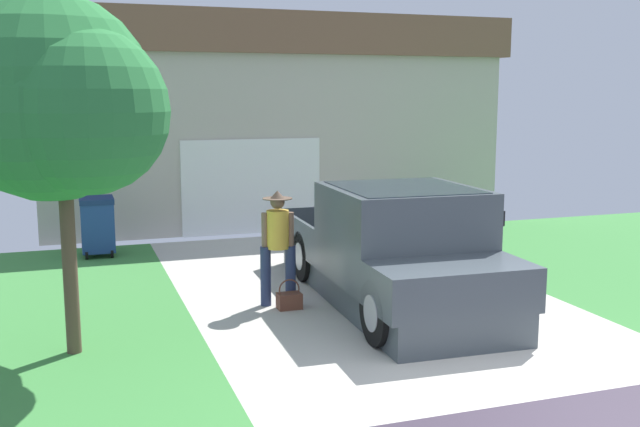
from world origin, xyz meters
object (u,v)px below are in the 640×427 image
Objects in this scene: handbag at (289,300)px; house_with_garage at (251,117)px; front_yard_tree at (58,105)px; wheeled_trash_bin at (97,224)px; pickup_truck at (398,252)px; person_with_hat at (278,241)px.

house_with_garage is at bearing 79.51° from handbag.
wheeled_trash_bin is at bearing 84.39° from front_yard_tree.
person_with_hat is (-1.58, 0.56, 0.16)m from pickup_truck.
person_with_hat reaches higher than wheeled_trash_bin.
house_with_garage reaches higher than handbag.
front_yard_tree is (-4.57, -10.01, 0.48)m from house_with_garage.
house_with_garage is 11.02m from front_yard_tree.
front_yard_tree is (-2.89, -0.90, 2.71)m from handbag.
house_with_garage reaches higher than front_yard_tree.
wheeled_trash_bin is at bearing 128.80° from person_with_hat.
front_yard_tree is 5.80m from wheeled_trash_bin.
handbag is (-1.49, 0.32, -0.63)m from pickup_truck.
front_yard_tree is at bearing -95.61° from wheeled_trash_bin.
front_yard_tree reaches higher than person_with_hat.
pickup_truck is 3.21× the size of person_with_hat.
wheeled_trash_bin reaches higher than handbag.
pickup_truck is 0.49× the size of house_with_garage.
handbag is 9.53m from house_with_garage.
front_yard_tree is at bearing -147.61° from person_with_hat.
pickup_truck is 4.88m from front_yard_tree.
person_with_hat is 4.78m from wheeled_trash_bin.
person_with_hat reaches higher than handbag.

